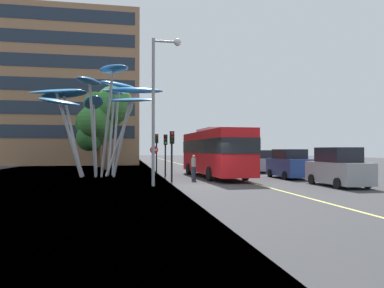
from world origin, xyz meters
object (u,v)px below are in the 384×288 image
leaf_sculpture (100,96)px  traffic_light_kerb_far (165,146)px  street_lamp (159,92)px  no_entry_sign (154,156)px  traffic_light_kerb_near (172,145)px  traffic_light_island_mid (157,145)px  car_parked_near (338,168)px  pedestrian (194,168)px  car_parked_far (260,162)px  car_parked_mid (289,165)px  red_bus (214,151)px

leaf_sculpture → traffic_light_kerb_far: bearing=-12.2°
leaf_sculpture → street_lamp: (3.97, -8.41, -0.95)m
street_lamp → no_entry_sign: size_ratio=3.62×
leaf_sculpture → traffic_light_kerb_near: bearing=-51.2°
leaf_sculpture → street_lamp: size_ratio=1.21×
traffic_light_kerb_far → traffic_light_island_mid: (-0.40, 3.61, 0.14)m
car_parked_near → no_entry_sign: bearing=140.0°
leaf_sculpture → no_entry_sign: bearing=-27.1°
traffic_light_island_mid → pedestrian: 8.11m
car_parked_near → car_parked_far: (0.26, 12.99, -0.07)m
car_parked_mid → pedestrian: (-7.22, -0.76, -0.13)m
red_bus → leaf_sculpture: bearing=163.2°
car_parked_mid → pedestrian: car_parked_mid is taller
traffic_light_kerb_near → car_parked_mid: (8.82, 1.73, -1.37)m
red_bus → traffic_light_kerb_far: bearing=157.0°
traffic_light_island_mid → car_parked_far: (9.54, 0.12, -1.56)m
street_lamp → traffic_light_kerb_far: bearing=81.3°
traffic_light_kerb_near → car_parked_near: (9.00, -4.19, -1.35)m
red_bus → car_parked_near: 9.47m
car_parked_far → pedestrian: bearing=-134.4°
car_parked_near → no_entry_sign: no_entry_sign is taller
pedestrian → car_parked_far: bearing=45.6°
traffic_light_island_mid → car_parked_near: traffic_light_island_mid is taller
car_parked_mid → car_parked_far: 7.08m
red_bus → car_parked_near: size_ratio=2.61×
leaf_sculpture → traffic_light_island_mid: (4.68, 2.51, -3.81)m
traffic_light_kerb_near → no_entry_sign: bearing=101.8°
traffic_light_island_mid → car_parked_mid: size_ratio=0.81×
leaf_sculpture → car_parked_far: size_ratio=2.69×
traffic_light_island_mid → pedestrian: bearing=-76.3°
red_bus → street_lamp: 8.18m
car_parked_far → traffic_light_kerb_far: bearing=-157.8°
traffic_light_kerb_far → red_bus: bearing=-23.0°
leaf_sculpture → car_parked_far: bearing=10.5°
traffic_light_kerb_near → traffic_light_kerb_far: 5.08m
car_parked_near → pedestrian: (-7.40, 5.16, -0.16)m
leaf_sculpture → traffic_light_island_mid: leaf_sculpture is taller
leaf_sculpture → traffic_light_kerb_far: (5.08, -1.10, -3.95)m
pedestrian → car_parked_near: bearing=-34.9°
traffic_light_island_mid → no_entry_sign: (-0.56, -4.63, -0.93)m
traffic_light_kerb_near → traffic_light_island_mid: bearing=91.9°
street_lamp → pedestrian: street_lamp is taller
red_bus → street_lamp: bearing=-128.8°
pedestrian → traffic_light_kerb_far: bearing=109.8°
car_parked_near → traffic_light_kerb_near: bearing=155.0°
traffic_light_kerb_far → street_lamp: 7.99m
leaf_sculpture → traffic_light_kerb_far: size_ratio=3.17×
car_parked_near → car_parked_mid: (-0.18, 5.92, -0.03)m
red_bus → no_entry_sign: 4.56m
traffic_light_kerb_far → street_lamp: (-1.12, -7.32, 3.00)m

